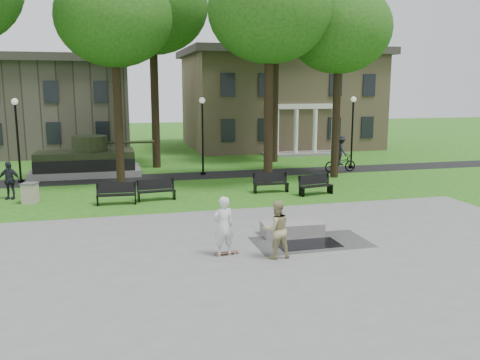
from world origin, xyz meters
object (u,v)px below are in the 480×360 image
at_px(concrete_block, 292,228).
at_px(park_bench_0, 116,193).
at_px(friend_watching, 276,229).
at_px(cyclist, 340,157).
at_px(skateboarder, 223,226).
at_px(trash_bin, 30,193).

xyz_separation_m(concrete_block, park_bench_0, (-6.15, 6.71, 0.28)).
bearing_deg(friend_watching, concrete_block, -123.84).
relative_size(cyclist, park_bench_0, 1.28).
distance_m(skateboarder, friend_watching, 1.69).
height_order(friend_watching, cyclist, cyclist).
bearing_deg(friend_watching, trash_bin, -52.64).
xyz_separation_m(cyclist, park_bench_0, (-13.97, -5.73, -0.43)).
relative_size(friend_watching, cyclist, 0.80).
bearing_deg(park_bench_0, skateboarder, -66.23).
distance_m(skateboarder, cyclist, 17.74).
relative_size(friend_watching, trash_bin, 1.94).
bearing_deg(cyclist, trash_bin, 99.93).
height_order(concrete_block, trash_bin, trash_bin).
distance_m(concrete_block, skateboarder, 3.46).
relative_size(skateboarder, cyclist, 0.83).
height_order(skateboarder, trash_bin, skateboarder).
xyz_separation_m(concrete_block, friend_watching, (-1.38, -2.30, 0.70)).
distance_m(friend_watching, trash_bin, 13.43).
height_order(friend_watching, trash_bin, friend_watching).
height_order(cyclist, park_bench_0, cyclist).
bearing_deg(trash_bin, cyclist, 14.13).
bearing_deg(trash_bin, skateboarder, -53.50).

